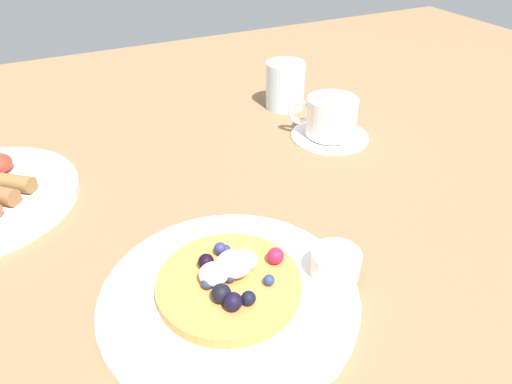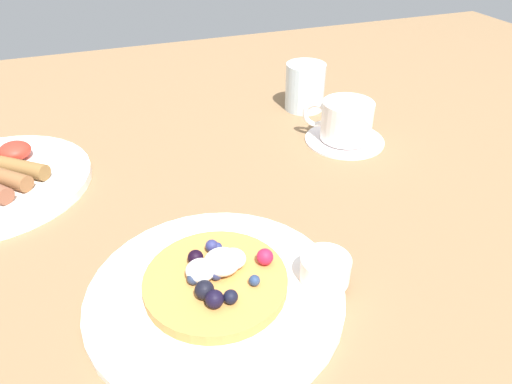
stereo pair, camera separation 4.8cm
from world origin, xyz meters
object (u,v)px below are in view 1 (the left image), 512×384
at_px(pancake_plate, 229,297).
at_px(coffee_saucer, 330,135).
at_px(syrup_ramekin, 336,263).
at_px(coffee_cup, 331,116).
at_px(water_glass, 285,85).

xyz_separation_m(pancake_plate, coffee_saucer, (0.29, 0.25, -0.00)).
bearing_deg(coffee_saucer, syrup_ramekin, -123.03).
bearing_deg(coffee_cup, pancake_plate, -138.66).
bearing_deg(water_glass, coffee_cup, -87.45).
xyz_separation_m(coffee_saucer, coffee_cup, (-0.00, 0.00, 0.03)).
height_order(pancake_plate, water_glass, water_glass).
xyz_separation_m(syrup_ramekin, water_glass, (0.17, 0.42, 0.02)).
bearing_deg(syrup_ramekin, coffee_saucer, 56.97).
distance_m(syrup_ramekin, water_glass, 0.45).
bearing_deg(pancake_plate, coffee_saucer, 41.10).
relative_size(coffee_cup, water_glass, 1.19).
height_order(syrup_ramekin, coffee_saucer, syrup_ramekin).
distance_m(pancake_plate, water_glass, 0.48).
bearing_deg(coffee_cup, syrup_ramekin, -122.75).
xyz_separation_m(pancake_plate, coffee_cup, (0.29, 0.25, 0.03)).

